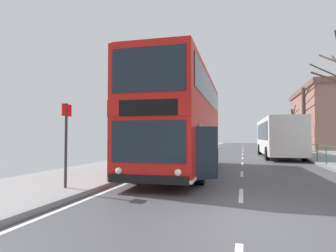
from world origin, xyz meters
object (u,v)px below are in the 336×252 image
Objects in this scene: double_decker_bus_main at (183,121)px; bare_tree_far_02 at (293,127)px; background_bus_far_lane at (278,136)px; bus_stop_sign_near at (66,135)px; bare_tree_far_01 at (304,117)px.

bare_tree_far_02 is (8.71, 25.28, 0.56)m from double_decker_bus_main.
double_decker_bus_main reaches higher than background_bus_far_lane.
bare_tree_far_01 is (11.40, 25.32, 2.01)m from bus_stop_sign_near.
background_bus_far_lane is 1.49× the size of bare_tree_far_01.
bus_stop_sign_near is at bearing -109.83° from bare_tree_far_02.
double_decker_bus_main is 26.75m from bare_tree_far_02.
double_decker_bus_main is 4.32× the size of bus_stop_sign_near.
bare_tree_far_01 reaches higher than bare_tree_far_02.
bus_stop_sign_near is at bearing -114.24° from bare_tree_far_01.
background_bus_far_lane is at bearing 65.42° from bus_stop_sign_near.
bare_tree_far_02 is at bearing 76.58° from background_bus_far_lane.
double_decker_bus_main is at bearing -115.11° from background_bus_far_lane.
background_bus_far_lane is 4.21× the size of bus_stop_sign_near.
bus_stop_sign_near is (-2.41, -5.55, -0.67)m from double_decker_bus_main.
background_bus_far_lane is 1.96× the size of bare_tree_far_02.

